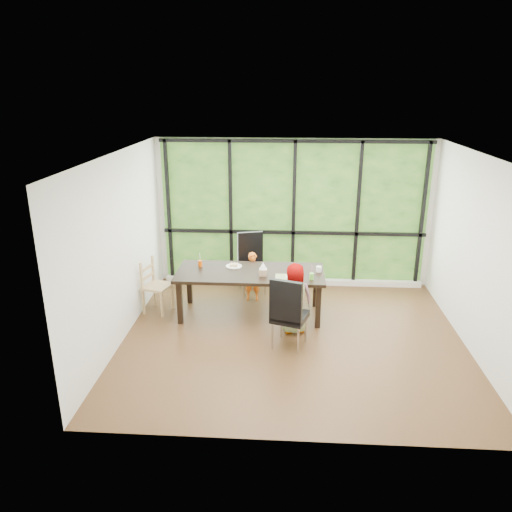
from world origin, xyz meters
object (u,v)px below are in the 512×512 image
Objects in this scene: child_toddler at (253,277)px; white_mug at (319,269)px; chair_window_leather at (252,264)px; dining_table at (250,293)px; chair_interior_leather at (290,312)px; green_cup at (312,276)px; plate_far at (234,266)px; plate_near at (292,277)px; chair_end_beech at (157,286)px; child_older at (294,299)px; tissue_box at (263,272)px; orange_cup at (200,264)px.

white_mug is at bearing -27.32° from child_toddler.
chair_window_leather is 1.44m from white_mug.
white_mug reaches higher than dining_table.
chair_interior_leather is (0.64, -1.00, 0.17)m from dining_table.
dining_table is 22.94× the size of green_cup.
plate_far is 1.04m from plate_near.
chair_end_beech is at bearing 174.35° from plate_near.
dining_table is 2.18× the size of chair_window_leather.
child_older reaches higher than tissue_box.
orange_cup is at bearing -177.17° from plate_far.
plate_far is at bearing 174.05° from white_mug.
child_older is 4.13× the size of plate_far.
child_toddler is at bearing -100.81° from chair_window_leather.
white_mug is 0.73× the size of tissue_box.
chair_interior_leather is 0.99× the size of child_older.
chair_interior_leather is 10.53× the size of green_cup.
chair_window_leather is 0.80m from plate_far.
chair_window_leather is 1.25× the size of child_toddler.
chair_window_leather reaches higher than white_mug.
plate_far is at bearing 158.77° from green_cup.
chair_end_beech is 1.04× the size of child_toddler.
chair_window_leather is at bearing 102.79° from tissue_box.
plate_near is 0.30m from green_cup.
chair_window_leather reaches higher than orange_cup.
child_older is 5.03× the size of plate_near.
child_older is (0.73, -1.48, 0.01)m from chair_window_leather.
green_cup is at bearing -21.23° from plate_far.
orange_cup is at bearing -20.07° from chair_interior_leather.
chair_end_beech is at bearing -170.96° from plate_far.
tissue_box reaches higher than plate_near.
child_toddler reaches higher than tissue_box.
chair_end_beech is at bearing -164.46° from chair_window_leather.
chair_window_leather is 10.56× the size of orange_cup.
chair_interior_leather is at bearing 68.99° from child_older.
chair_end_beech is (-1.53, 0.01, 0.08)m from dining_table.
chair_end_beech is 0.83× the size of child_older.
tissue_box is (1.05, -0.33, 0.00)m from orange_cup.
dining_table is at bearing -12.15° from orange_cup.
chair_interior_leather is 1.53m from plate_far.
green_cup is at bearing -110.59° from white_mug.
chair_window_leather and chair_interior_leather have the same top height.
chair_end_beech is at bearing -6.39° from chair_interior_leather.
orange_cup is at bearing 165.74° from green_cup.
dining_table is 22.99× the size of orange_cup.
chair_interior_leather reaches higher than green_cup.
chair_end_beech is 7.41× the size of tissue_box.
chair_end_beech is 4.15× the size of plate_near.
chair_end_beech reaches higher than plate_near.
green_cup is at bearing -43.58° from child_toddler.
child_toddler is 8.45× the size of orange_cup.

